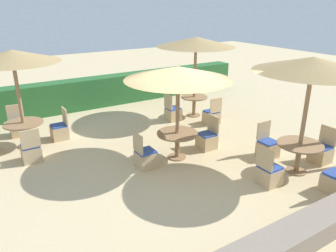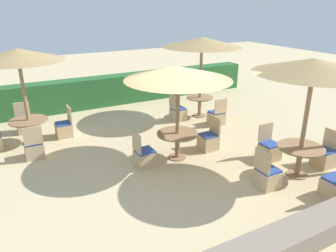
{
  "view_description": "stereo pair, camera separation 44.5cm",
  "coord_description": "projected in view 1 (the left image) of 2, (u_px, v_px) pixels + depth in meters",
  "views": [
    {
      "loc": [
        -4.12,
        -6.03,
        3.89
      ],
      "look_at": [
        0.0,
        0.6,
        0.9
      ],
      "focal_mm": 35.0,
      "sensor_mm": 36.0,
      "label": 1
    },
    {
      "loc": [
        -3.73,
        -6.25,
        3.89
      ],
      "look_at": [
        0.0,
        0.6,
        0.9
      ],
      "focal_mm": 35.0,
      "sensor_mm": 36.0,
      "label": 2
    }
  ],
  "objects": [
    {
      "name": "round_table_front_right",
      "position": [
        299.0,
        150.0,
        7.76
      ],
      "size": [
        1.06,
        1.06,
        0.74
      ],
      "color": "#93704C",
      "rests_on": "ground_plane"
    },
    {
      "name": "patio_chair_back_left_east",
      "position": [
        60.0,
        131.0,
        9.78
      ],
      "size": [
        0.46,
        0.46,
        0.93
      ],
      "rotation": [
        0.0,
        0.0,
        1.57
      ],
      "color": "tan",
      "rests_on": "ground_plane"
    },
    {
      "name": "patio_chair_front_right_north",
      "position": [
        267.0,
        147.0,
        8.66
      ],
      "size": [
        0.46,
        0.46,
        0.93
      ],
      "rotation": [
        0.0,
        0.0,
        3.14
      ],
      "color": "tan",
      "rests_on": "ground_plane"
    },
    {
      "name": "patio_chair_center_east",
      "position": [
        207.0,
        139.0,
        9.15
      ],
      "size": [
        0.46,
        0.46,
        0.93
      ],
      "rotation": [
        0.0,
        0.0,
        1.57
      ],
      "color": "tan",
      "rests_on": "ground_plane"
    },
    {
      "name": "ground_plane",
      "position": [
        181.0,
        167.0,
        8.2
      ],
      "size": [
        40.0,
        40.0,
        0.0
      ],
      "primitive_type": "plane",
      "color": "#D1BA8C"
    },
    {
      "name": "patio_chair_front_right_south",
      "position": [
        336.0,
        181.0,
        7.03
      ],
      "size": [
        0.46,
        0.46,
        0.93
      ],
      "color": "tan",
      "rests_on": "ground_plane"
    },
    {
      "name": "patio_chair_back_right_south",
      "position": [
        212.0,
        116.0,
        11.01
      ],
      "size": [
        0.46,
        0.46,
        0.93
      ],
      "color": "tan",
      "rests_on": "ground_plane"
    },
    {
      "name": "patio_chair_front_right_east",
      "position": [
        321.0,
        152.0,
        8.37
      ],
      "size": [
        0.46,
        0.46,
        0.93
      ],
      "rotation": [
        0.0,
        0.0,
        1.57
      ],
      "color": "tan",
      "rests_on": "ground_plane"
    },
    {
      "name": "patio_chair_back_right_west",
      "position": [
        173.0,
        113.0,
        11.33
      ],
      "size": [
        0.46,
        0.46,
        0.93
      ],
      "rotation": [
        0.0,
        0.0,
        -1.57
      ],
      "color": "tan",
      "rests_on": "ground_plane"
    },
    {
      "name": "round_table_back_left",
      "position": [
        24.0,
        128.0,
        9.16
      ],
      "size": [
        1.07,
        1.07,
        0.72
      ],
      "color": "#93704C",
      "rests_on": "ground_plane"
    },
    {
      "name": "parasol_back_left",
      "position": [
        12.0,
        57.0,
        8.45
      ],
      "size": [
        2.44,
        2.44,
        2.72
      ],
      "color": "#93704C",
      "rests_on": "ground_plane"
    },
    {
      "name": "patio_chair_front_right_west",
      "position": [
        269.0,
        174.0,
        7.34
      ],
      "size": [
        0.46,
        0.46,
        0.93
      ],
      "rotation": [
        0.0,
        0.0,
        -1.57
      ],
      "color": "tan",
      "rests_on": "ground_plane"
    },
    {
      "name": "patio_chair_back_left_north",
      "position": [
        18.0,
        127.0,
        10.04
      ],
      "size": [
        0.46,
        0.46,
        0.93
      ],
      "rotation": [
        0.0,
        0.0,
        3.14
      ],
      "color": "tan",
      "rests_on": "ground_plane"
    },
    {
      "name": "hedge_row",
      "position": [
        95.0,
        92.0,
        12.73
      ],
      "size": [
        13.0,
        0.7,
        1.13
      ],
      "primitive_type": "cube",
      "color": "#28602D",
      "rests_on": "ground_plane"
    },
    {
      "name": "parasol_center",
      "position": [
        178.0,
        73.0,
        7.89
      ],
      "size": [
        2.65,
        2.65,
        2.42
      ],
      "color": "#93704C",
      "rests_on": "ground_plane"
    },
    {
      "name": "stone_border",
      "position": [
        294.0,
        237.0,
        5.45
      ],
      "size": [
        10.0,
        0.56,
        0.41
      ],
      "primitive_type": "cube",
      "color": "gray",
      "rests_on": "ground_plane"
    },
    {
      "name": "round_table_center",
      "position": [
        177.0,
        138.0,
        8.49
      ],
      "size": [
        1.06,
        1.06,
        0.71
      ],
      "color": "#93704C",
      "rests_on": "ground_plane"
    },
    {
      "name": "patio_chair_center_west",
      "position": [
        145.0,
        157.0,
        8.11
      ],
      "size": [
        0.46,
        0.46,
        0.93
      ],
      "rotation": [
        0.0,
        0.0,
        -1.57
      ],
      "color": "tan",
      "rests_on": "ground_plane"
    },
    {
      "name": "parasol_back_right",
      "position": [
        196.0,
        42.0,
        10.95
      ],
      "size": [
        2.68,
        2.68,
        2.77
      ],
      "color": "#93704C",
      "rests_on": "ground_plane"
    },
    {
      "name": "patio_chair_back_left_south",
      "position": [
        31.0,
        152.0,
        8.41
      ],
      "size": [
        0.46,
        0.46,
        0.93
      ],
      "color": "tan",
      "rests_on": "ground_plane"
    },
    {
      "name": "parasol_front_right",
      "position": [
        313.0,
        65.0,
        7.04
      ],
      "size": [
        2.57,
        2.57,
        2.77
      ],
      "color": "#93704C",
      "rests_on": "ground_plane"
    },
    {
      "name": "round_table_back_right",
      "position": [
        194.0,
        101.0,
        11.69
      ],
      "size": [
        0.94,
        0.94,
        0.71
      ],
      "color": "#93704C",
      "rests_on": "ground_plane"
    }
  ]
}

